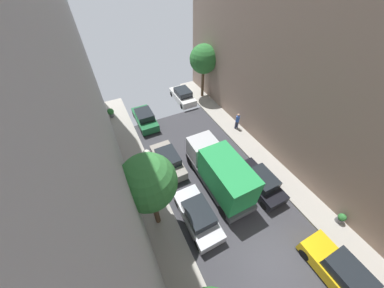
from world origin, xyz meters
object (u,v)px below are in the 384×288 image
parked_car_right_4 (183,96)px  pedestrian (237,121)px  delivery_truck (220,172)px  parked_car_right_3 (260,182)px  parked_car_left_1 (198,215)px  lamp_post (150,169)px  parked_car_left_2 (168,161)px  parked_car_left_3 (145,118)px  street_tree_2 (148,182)px  street_tree_1 (204,59)px  potted_plant_2 (341,218)px  potted_plant_1 (111,112)px  parked_car_right_2 (342,274)px

parked_car_right_4 → pedestrian: pedestrian is taller
delivery_truck → parked_car_right_3: bearing=-29.4°
parked_car_left_1 → lamp_post: 4.37m
parked_car_left_2 → parked_car_right_3: (5.40, -5.08, 0.00)m
parked_car_left_3 → parked_car_right_3: bearing=-65.0°
parked_car_left_1 → street_tree_2: street_tree_2 is taller
lamp_post → street_tree_2: bearing=-106.8°
delivery_truck → street_tree_1: (5.30, 12.18, 2.85)m
parked_car_right_4 → street_tree_2: size_ratio=0.69×
parked_car_left_2 → potted_plant_2: size_ratio=5.31×
parked_car_left_2 → pedestrian: (8.05, 1.48, 0.35)m
parked_car_left_1 → lamp_post: size_ratio=0.84×
parked_car_right_3 → parked_car_right_4: same height
parked_car_right_3 → pedestrian: size_ratio=2.44×
pedestrian → parked_car_right_3: bearing=-112.0°
parked_car_left_3 → potted_plant_2: parked_car_left_3 is taller
parked_car_right_4 → potted_plant_1: parked_car_right_4 is taller
parked_car_left_2 → parked_car_left_1: bearing=-90.0°
delivery_truck → potted_plant_1: (-5.69, 12.77, -1.09)m
parked_car_right_2 → pedestrian: size_ratio=2.44×
parked_car_left_3 → parked_car_right_2: (5.40, -18.17, 0.00)m
parked_car_right_3 → street_tree_2: bearing=173.6°
parked_car_left_1 → delivery_truck: bearing=32.9°
parked_car_left_3 → parked_car_right_2: 18.95m
parked_car_left_2 → lamp_post: (-1.90, -2.50, 2.77)m
parked_car_right_2 → potted_plant_1: (-8.39, 20.89, -0.02)m
potted_plant_1 → parked_car_left_1: bearing=-78.4°
potted_plant_1 → lamp_post: (1.09, -11.71, 2.79)m
parked_car_left_2 → potted_plant_2: (8.38, -9.64, -0.16)m
parked_car_right_2 → potted_plant_1: 22.51m
delivery_truck → pedestrian: (5.35, 5.04, -0.71)m
parked_car_right_3 → potted_plant_1: parked_car_right_3 is taller
potted_plant_2 → street_tree_2: bearing=153.2°
street_tree_1 → lamp_post: 14.94m
parked_car_right_3 → parked_car_left_2: bearing=136.8°
parked_car_right_2 → street_tree_2: street_tree_2 is taller
potted_plant_2 → parked_car_left_1: bearing=152.6°
parked_car_left_1 → potted_plant_2: 9.44m
street_tree_2 → lamp_post: size_ratio=1.21×
parked_car_left_1 → street_tree_2: (-2.41, 1.10, 3.89)m
parked_car_right_4 → pedestrian: 7.79m
parked_car_left_1 → parked_car_right_4: same height
parked_car_right_3 → delivery_truck: size_ratio=0.64×
parked_car_left_2 → pedestrian: 8.20m
parked_car_left_2 → potted_plant_1: (-2.99, 9.21, -0.02)m
parked_car_left_2 → parked_car_right_3: same height
parked_car_left_1 → pedestrian: size_ratio=2.44×
parked_car_left_2 → potted_plant_1: bearing=108.0°
parked_car_right_2 → parked_car_right_3: (0.00, 6.60, 0.00)m
parked_car_right_3 → parked_car_right_4: size_ratio=1.00×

